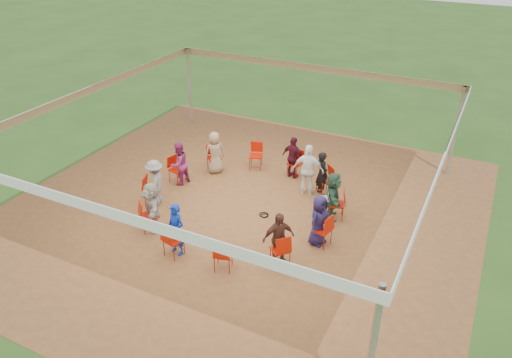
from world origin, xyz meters
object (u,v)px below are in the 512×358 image
at_px(chair_8, 173,240).
at_px(person_seated_4, 179,164).
at_px(chair_1, 325,180).
at_px(person_seated_9, 319,220).
at_px(person_seated_5, 155,183).
at_px(chair_4, 214,158).
at_px(chair_11, 322,230).
at_px(chair_10, 280,250).
at_px(cable_coil, 264,215).
at_px(person_seated_6, 152,207).
at_px(chair_0, 337,204).
at_px(person_seated_2, 293,158).
at_px(person_seated_0, 333,196).
at_px(person_seated_3, 215,153).
at_px(laptop, 327,197).
at_px(chair_3, 256,156).
at_px(chair_7, 149,216).
at_px(person_seated_7, 176,229).
at_px(chair_6, 152,190).
at_px(chair_2, 295,164).
at_px(chair_9, 223,254).
at_px(chair_5, 177,170).
at_px(standing_person, 308,170).
at_px(person_seated_8, 278,238).
at_px(person_seated_1, 322,173).

distance_m(chair_8, person_seated_4, 3.72).
distance_m(chair_1, person_seated_9, 2.64).
bearing_deg(person_seated_5, chair_4, 152.27).
bearing_deg(chair_1, chair_11, 150.00).
distance_m(chair_10, cable_coil, 2.28).
bearing_deg(person_seated_9, person_seated_6, 120.00).
xyz_separation_m(chair_0, person_seated_2, (-2.03, 1.67, 0.26)).
bearing_deg(person_seated_0, person_seated_3, 60.00).
distance_m(chair_4, laptop, 4.42).
bearing_deg(chair_4, chair_3, 165.00).
bearing_deg(chair_3, chair_7, 60.00).
relative_size(person_seated_4, person_seated_6, 1.00).
relative_size(person_seated_0, person_seated_7, 1.00).
bearing_deg(chair_0, chair_11, 165.00).
height_order(chair_1, chair_6, same).
bearing_deg(chair_10, person_seated_4, 104.65).
relative_size(chair_1, chair_8, 1.00).
bearing_deg(chair_2, chair_7, 75.00).
bearing_deg(chair_6, person_seated_3, 147.73).
xyz_separation_m(chair_9, person_seated_6, (-2.55, 0.64, 0.26)).
xyz_separation_m(chair_11, cable_coil, (-1.93, 0.57, -0.43)).
bearing_deg(person_seated_3, chair_11, 105.35).
relative_size(chair_5, laptop, 2.19).
height_order(chair_1, chair_2, same).
distance_m(person_seated_0, standing_person, 1.44).
distance_m(chair_2, person_seated_7, 5.26).
relative_size(chair_1, person_seated_8, 0.64).
height_order(chair_6, chair_10, same).
xyz_separation_m(chair_7, chair_11, (4.42, 1.45, 0.00)).
xyz_separation_m(chair_11, laptop, (-0.34, 1.30, 0.22)).
relative_size(person_seated_2, person_seated_8, 1.00).
bearing_deg(chair_3, person_seated_4, 32.27).
distance_m(chair_1, person_seated_4, 4.55).
relative_size(chair_4, person_seated_3, 0.64).
relative_size(chair_9, person_seated_2, 0.64).
height_order(chair_9, person_seated_9, person_seated_9).
bearing_deg(chair_6, person_seated_6, 19.88).
bearing_deg(chair_1, chair_10, 135.00).
xyz_separation_m(chair_6, laptop, (4.84, 1.59, 0.22)).
height_order(chair_6, person_seated_6, person_seated_6).
bearing_deg(person_seated_7, chair_6, 152.27).
relative_size(person_seated_7, person_seated_8, 1.00).
distance_m(person_seated_1, laptop, 1.30).
bearing_deg(standing_person, person_seated_2, -51.59).
bearing_deg(person_seated_1, chair_10, 136.31).
height_order(person_seated_5, standing_person, standing_person).
height_order(person_seated_6, laptop, person_seated_6).
xyz_separation_m(chair_11, person_seated_8, (-0.72, -1.16, 0.26)).
relative_size(chair_2, person_seated_0, 0.64).
height_order(person_seated_5, person_seated_6, same).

